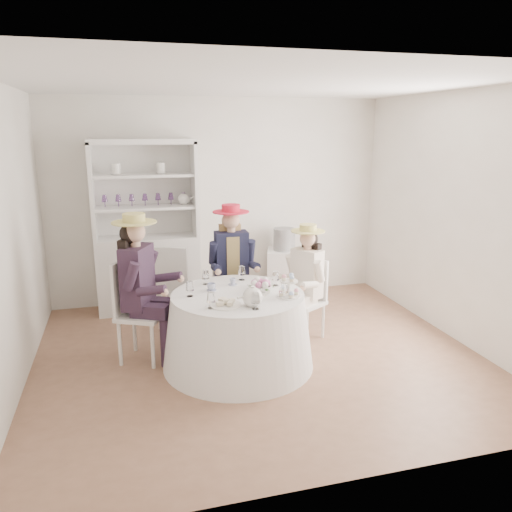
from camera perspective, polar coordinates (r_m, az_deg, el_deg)
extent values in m
plane|color=brown|center=(5.30, 0.29, -11.32)|extent=(4.50, 4.50, 0.00)
plane|color=white|center=(4.80, 0.33, 19.16)|extent=(4.50, 4.50, 0.00)
plane|color=silver|center=(6.80, -4.22, 6.30)|extent=(4.50, 0.00, 4.50)
plane|color=silver|center=(3.05, 10.38, -3.98)|extent=(4.50, 0.00, 4.50)
plane|color=silver|center=(4.80, -26.53, 1.44)|extent=(0.00, 4.50, 4.50)
plane|color=silver|center=(5.88, 22.01, 4.02)|extent=(0.00, 4.50, 4.50)
cone|color=white|center=(4.99, -2.06, -8.50)|extent=(1.50, 1.50, 0.72)
cylinder|color=white|center=(4.86, -2.10, -4.45)|extent=(1.30, 1.30, 0.02)
cube|color=silver|center=(6.62, -12.13, -1.89)|extent=(1.36, 0.73, 0.97)
cube|color=silver|center=(6.62, -12.73, 7.57)|extent=(1.27, 0.30, 1.18)
cube|color=silver|center=(6.37, -12.93, 12.64)|extent=(1.36, 0.73, 0.06)
cube|color=silver|center=(6.41, -18.23, 7.00)|extent=(0.14, 0.48, 1.18)
cube|color=silver|center=(6.46, -7.07, 7.66)|extent=(0.14, 0.48, 1.18)
cube|color=silver|center=(6.44, -12.53, 5.47)|extent=(1.26, 0.66, 0.03)
cube|color=silver|center=(6.39, -12.72, 8.99)|extent=(1.26, 0.66, 0.03)
sphere|color=white|center=(6.46, -8.27, 6.47)|extent=(0.15, 0.15, 0.15)
cube|color=silver|center=(6.91, 3.20, -2.08)|extent=(0.56, 0.56, 0.69)
cylinder|color=black|center=(6.79, 3.26, 1.92)|extent=(0.31, 0.31, 0.30)
cube|color=silver|center=(5.17, -12.92, -6.58)|extent=(0.57, 0.57, 0.04)
cylinder|color=silver|center=(5.05, -11.73, -10.04)|extent=(0.04, 0.04, 0.47)
cylinder|color=silver|center=(5.35, -10.33, -8.58)|extent=(0.04, 0.04, 0.47)
cylinder|color=silver|center=(5.19, -15.29, -9.60)|extent=(0.04, 0.04, 0.47)
cylinder|color=silver|center=(5.47, -13.72, -8.21)|extent=(0.04, 0.04, 0.47)
cube|color=silver|center=(5.16, -15.07, -3.36)|extent=(0.21, 0.38, 0.54)
cube|color=black|center=(5.05, -13.39, -2.34)|extent=(0.36, 0.44, 0.62)
cube|color=black|center=(5.01, -12.06, -6.17)|extent=(0.39, 0.29, 0.13)
cylinder|color=black|center=(5.08, -10.28, -9.73)|extent=(0.11, 0.11, 0.49)
cylinder|color=black|center=(4.82, -14.05, -2.25)|extent=(0.21, 0.17, 0.30)
cube|color=black|center=(5.18, -11.24, -5.45)|extent=(0.39, 0.29, 0.13)
cylinder|color=black|center=(5.24, -9.52, -8.90)|extent=(0.11, 0.11, 0.49)
cylinder|color=black|center=(5.21, -12.03, -0.90)|extent=(0.21, 0.17, 0.30)
cylinder|color=#D8A889|center=(4.97, -13.62, 1.34)|extent=(0.10, 0.10, 0.09)
sphere|color=#D8A889|center=(4.95, -13.70, 2.67)|extent=(0.20, 0.20, 0.20)
sphere|color=black|center=(4.97, -14.19, 2.50)|extent=(0.20, 0.20, 0.20)
cube|color=black|center=(5.04, -14.41, -0.29)|extent=(0.19, 0.27, 0.41)
cylinder|color=#C9BC62|center=(4.93, -13.76, 3.77)|extent=(0.43, 0.43, 0.01)
cylinder|color=#C9BC62|center=(4.92, -13.79, 4.26)|extent=(0.21, 0.21, 0.09)
cube|color=silver|center=(5.87, -2.74, -3.84)|extent=(0.43, 0.43, 0.04)
cylinder|color=silver|center=(5.76, -4.03, -6.72)|extent=(0.04, 0.04, 0.46)
cylinder|color=silver|center=(5.82, -0.77, -6.46)|extent=(0.04, 0.04, 0.46)
cylinder|color=silver|center=(6.07, -4.57, -5.62)|extent=(0.04, 0.04, 0.46)
cylinder|color=silver|center=(6.13, -1.48, -5.38)|extent=(0.04, 0.04, 0.46)
cube|color=silver|center=(5.96, -3.12, -0.72)|extent=(0.40, 0.04, 0.52)
cube|color=#1A1C34|center=(5.78, -2.82, -0.14)|extent=(0.38, 0.22, 0.60)
cube|color=tan|center=(5.78, -2.82, -0.14)|extent=(0.15, 0.23, 0.52)
cube|color=#1A1C34|center=(5.71, -3.43, -3.49)|extent=(0.14, 0.36, 0.13)
cylinder|color=#1A1C34|center=(5.68, -3.12, -6.93)|extent=(0.10, 0.10, 0.48)
cylinder|color=#1A1C34|center=(5.68, -4.89, 0.34)|extent=(0.10, 0.18, 0.29)
cube|color=#1A1C34|center=(5.74, -1.59, -3.36)|extent=(0.14, 0.36, 0.13)
cylinder|color=#1A1C34|center=(5.71, -1.25, -6.78)|extent=(0.10, 0.10, 0.48)
cylinder|color=#1A1C34|center=(5.76, -0.65, 0.59)|extent=(0.10, 0.18, 0.29)
cylinder|color=#D8A889|center=(5.70, -2.86, 3.00)|extent=(0.09, 0.09, 0.08)
sphere|color=#D8A889|center=(5.68, -2.88, 4.14)|extent=(0.20, 0.20, 0.20)
sphere|color=tan|center=(5.73, -2.97, 4.06)|extent=(0.20, 0.20, 0.20)
cube|color=tan|center=(5.81, -3.00, 1.75)|extent=(0.25, 0.09, 0.40)
cylinder|color=red|center=(5.67, -2.89, 5.07)|extent=(0.42, 0.42, 0.01)
cylinder|color=red|center=(5.66, -2.90, 5.49)|extent=(0.21, 0.21, 0.08)
cube|color=silver|center=(5.60, 5.62, -5.35)|extent=(0.51, 0.51, 0.04)
cylinder|color=silver|center=(5.66, 3.45, -7.40)|extent=(0.03, 0.03, 0.41)
cylinder|color=silver|center=(5.49, 5.82, -8.17)|extent=(0.03, 0.03, 0.41)
cylinder|color=silver|center=(5.87, 5.34, -6.61)|extent=(0.03, 0.03, 0.41)
cylinder|color=silver|center=(5.71, 7.67, -7.32)|extent=(0.03, 0.03, 0.41)
cube|color=silver|center=(5.65, 6.73, -2.54)|extent=(0.20, 0.32, 0.46)
cube|color=silver|center=(5.51, 5.83, -1.95)|extent=(0.33, 0.38, 0.54)
cube|color=silver|center=(5.55, 4.25, -4.72)|extent=(0.33, 0.26, 0.11)
cylinder|color=silver|center=(5.55, 3.34, -7.74)|extent=(0.09, 0.09, 0.42)
cylinder|color=silver|center=(5.58, 4.07, -1.01)|extent=(0.18, 0.15, 0.25)
cube|color=silver|center=(5.45, 5.60, -5.10)|extent=(0.33, 0.26, 0.11)
cylinder|color=silver|center=(5.45, 4.68, -8.18)|extent=(0.09, 0.09, 0.42)
cylinder|color=silver|center=(5.36, 7.21, -1.76)|extent=(0.18, 0.15, 0.25)
cylinder|color=#D8A889|center=(5.44, 5.90, 0.95)|extent=(0.08, 0.08, 0.07)
sphere|color=#D8A889|center=(5.42, 5.93, 1.99)|extent=(0.18, 0.18, 0.18)
sphere|color=black|center=(5.45, 6.20, 1.92)|extent=(0.18, 0.18, 0.18)
cube|color=black|center=(5.53, 6.34, -0.23)|extent=(0.18, 0.23, 0.35)
cylinder|color=#C9BC62|center=(5.40, 5.95, 2.85)|extent=(0.37, 0.37, 0.01)
cylinder|color=#C9BC62|center=(5.39, 5.96, 3.24)|extent=(0.18, 0.18, 0.07)
cube|color=silver|center=(6.01, -9.08, -3.61)|extent=(0.54, 0.54, 0.04)
cylinder|color=silver|center=(6.19, -7.08, -5.31)|extent=(0.04, 0.04, 0.45)
cylinder|color=silver|center=(6.28, -9.99, -5.13)|extent=(0.04, 0.04, 0.45)
cylinder|color=silver|center=(5.89, -7.92, -6.37)|extent=(0.04, 0.04, 0.45)
cylinder|color=silver|center=(5.99, -10.97, -6.15)|extent=(0.04, 0.04, 0.45)
cube|color=silver|center=(5.76, -9.73, -1.54)|extent=(0.37, 0.18, 0.51)
imported|color=white|center=(4.95, -5.11, -3.60)|extent=(0.11, 0.11, 0.07)
imported|color=white|center=(5.11, -2.68, -2.99)|extent=(0.07, 0.07, 0.06)
imported|color=white|center=(5.04, -0.10, -3.23)|extent=(0.09, 0.09, 0.06)
imported|color=white|center=(4.91, 0.42, -3.77)|extent=(0.27, 0.27, 0.06)
sphere|color=#D369A4|center=(4.90, 1.21, -3.13)|extent=(0.06, 0.06, 0.06)
sphere|color=white|center=(4.93, 0.95, -3.02)|extent=(0.06, 0.06, 0.06)
sphere|color=#D369A4|center=(4.93, 0.52, -2.99)|extent=(0.06, 0.06, 0.06)
sphere|color=white|center=(4.92, 0.12, -3.04)|extent=(0.06, 0.06, 0.06)
sphere|color=#D369A4|center=(4.89, -0.06, -3.16)|extent=(0.06, 0.06, 0.06)
sphere|color=white|center=(4.85, 0.06, -3.29)|extent=(0.06, 0.06, 0.06)
sphere|color=#D369A4|center=(4.83, 0.43, -3.37)|extent=(0.06, 0.06, 0.06)
sphere|color=white|center=(4.83, 0.87, -3.36)|extent=(0.06, 0.06, 0.06)
sphere|color=#D369A4|center=(4.86, 1.19, -3.26)|extent=(0.06, 0.06, 0.06)
sphere|color=white|center=(4.50, -0.38, -4.72)|extent=(0.18, 0.18, 0.18)
cylinder|color=white|center=(4.53, 1.00, -4.48)|extent=(0.11, 0.03, 0.09)
cylinder|color=white|center=(4.47, -0.39, -3.61)|extent=(0.04, 0.04, 0.02)
cylinder|color=white|center=(4.54, -3.49, -5.62)|extent=(0.29, 0.29, 0.01)
cube|color=beige|center=(4.50, -4.14, -5.45)|extent=(0.07, 0.04, 0.03)
cube|color=beige|center=(4.52, -3.50, -5.16)|extent=(0.08, 0.06, 0.03)
cube|color=beige|center=(4.56, -2.87, -5.15)|extent=(0.08, 0.07, 0.03)
cube|color=beige|center=(4.56, -3.89, -5.00)|extent=(0.08, 0.08, 0.03)
cube|color=beige|center=(4.49, -2.97, -5.45)|extent=(0.07, 0.08, 0.03)
cylinder|color=white|center=(4.78, 3.76, -4.56)|extent=(0.23, 0.23, 0.01)
cylinder|color=white|center=(4.76, 3.78, -3.76)|extent=(0.02, 0.02, 0.15)
cylinder|color=white|center=(4.74, 3.79, -2.89)|extent=(0.17, 0.17, 0.01)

